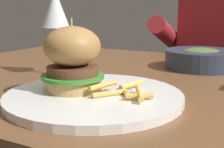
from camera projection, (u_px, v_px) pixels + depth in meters
name	position (u px, v px, depth m)	size (l,w,h in m)	color
dining_table	(170.00, 118.00, 0.72)	(1.34, 0.81, 0.74)	brown
main_plate	(94.00, 97.00, 0.55)	(0.31, 0.31, 0.01)	white
burger_sandwich	(72.00, 58.00, 0.56)	(0.11, 0.11, 0.13)	tan
fries_pile	(124.00, 90.00, 0.53)	(0.10, 0.11, 0.02)	gold
wine_glass	(56.00, 12.00, 0.73)	(0.07, 0.07, 0.20)	silver
soup_bowl	(201.00, 58.00, 0.83)	(0.19, 0.19, 0.05)	#2D384C
diner_person	(223.00, 89.00, 1.32)	(0.51, 0.36, 1.18)	#282833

